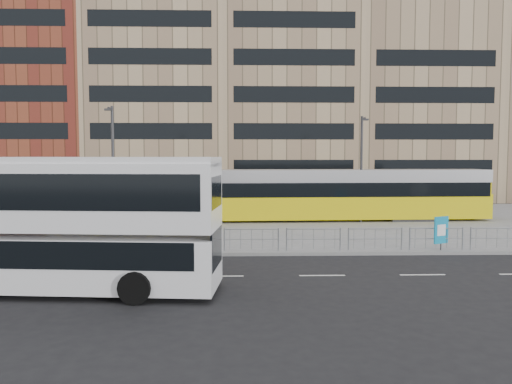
{
  "coord_description": "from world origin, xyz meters",
  "views": [
    {
      "loc": [
        -1.16,
        -23.27,
        4.66
      ],
      "look_at": [
        -0.32,
        6.0,
        2.61
      ],
      "focal_mm": 35.0,
      "sensor_mm": 36.0,
      "label": 1
    }
  ],
  "objects_px": {
    "double_decker_bus": "(49,219)",
    "traffic_light_west": "(107,208)",
    "lamp_post_west": "(113,162)",
    "ad_panel": "(441,230)",
    "lamp_post_east": "(362,164)",
    "pedestrian": "(153,224)",
    "tram": "(273,195)"
  },
  "relations": [
    {
      "from": "tram",
      "to": "traffic_light_west",
      "type": "bearing_deg",
      "value": -133.16
    },
    {
      "from": "lamp_post_east",
      "to": "double_decker_bus",
      "type": "bearing_deg",
      "value": -131.35
    },
    {
      "from": "double_decker_bus",
      "to": "traffic_light_west",
      "type": "distance_m",
      "value": 7.77
    },
    {
      "from": "traffic_light_west",
      "to": "pedestrian",
      "type": "bearing_deg",
      "value": 55.46
    },
    {
      "from": "lamp_post_west",
      "to": "ad_panel",
      "type": "bearing_deg",
      "value": -22.63
    },
    {
      "from": "ad_panel",
      "to": "traffic_light_west",
      "type": "distance_m",
      "value": 16.48
    },
    {
      "from": "tram",
      "to": "traffic_light_west",
      "type": "distance_m",
      "value": 13.64
    },
    {
      "from": "pedestrian",
      "to": "lamp_post_west",
      "type": "bearing_deg",
      "value": 20.17
    },
    {
      "from": "double_decker_bus",
      "to": "tram",
      "type": "height_order",
      "value": "double_decker_bus"
    },
    {
      "from": "traffic_light_west",
      "to": "lamp_post_west",
      "type": "bearing_deg",
      "value": 99.39
    },
    {
      "from": "tram",
      "to": "pedestrian",
      "type": "relative_size",
      "value": 19.17
    },
    {
      "from": "traffic_light_west",
      "to": "lamp_post_west",
      "type": "xyz_separation_m",
      "value": [
        -1.21,
        6.0,
        2.21
      ]
    },
    {
      "from": "pedestrian",
      "to": "lamp_post_east",
      "type": "distance_m",
      "value": 15.04
    },
    {
      "from": "lamp_post_east",
      "to": "tram",
      "type": "bearing_deg",
      "value": 169.85
    },
    {
      "from": "lamp_post_west",
      "to": "lamp_post_east",
      "type": "distance_m",
      "value": 16.53
    },
    {
      "from": "ad_panel",
      "to": "lamp_post_east",
      "type": "distance_m",
      "value": 11.05
    },
    {
      "from": "lamp_post_east",
      "to": "ad_panel",
      "type": "bearing_deg",
      "value": -82.49
    },
    {
      "from": "pedestrian",
      "to": "lamp_post_east",
      "type": "height_order",
      "value": "lamp_post_east"
    },
    {
      "from": "double_decker_bus",
      "to": "tram",
      "type": "xyz_separation_m",
      "value": [
        8.89,
        18.03,
        -0.55
      ]
    },
    {
      "from": "double_decker_bus",
      "to": "ad_panel",
      "type": "height_order",
      "value": "double_decker_bus"
    },
    {
      "from": "lamp_post_west",
      "to": "traffic_light_west",
      "type": "bearing_deg",
      "value": -78.62
    },
    {
      "from": "double_decker_bus",
      "to": "tram",
      "type": "distance_m",
      "value": 20.11
    },
    {
      "from": "lamp_post_west",
      "to": "lamp_post_east",
      "type": "height_order",
      "value": "lamp_post_west"
    },
    {
      "from": "tram",
      "to": "ad_panel",
      "type": "distance_m",
      "value": 13.8
    },
    {
      "from": "tram",
      "to": "lamp_post_west",
      "type": "distance_m",
      "value": 11.3
    },
    {
      "from": "traffic_light_west",
      "to": "lamp_post_west",
      "type": "height_order",
      "value": "lamp_post_west"
    },
    {
      "from": "traffic_light_west",
      "to": "ad_panel",
      "type": "bearing_deg",
      "value": -6.64
    },
    {
      "from": "traffic_light_west",
      "to": "lamp_post_east",
      "type": "distance_m",
      "value": 17.72
    },
    {
      "from": "double_decker_bus",
      "to": "tram",
      "type": "relative_size",
      "value": 0.38
    },
    {
      "from": "double_decker_bus",
      "to": "lamp_post_east",
      "type": "xyz_separation_m",
      "value": [
        14.91,
        16.95,
        1.66
      ]
    },
    {
      "from": "tram",
      "to": "double_decker_bus",
      "type": "bearing_deg",
      "value": -118.22
    },
    {
      "from": "double_decker_bus",
      "to": "lamp_post_east",
      "type": "distance_m",
      "value": 22.64
    }
  ]
}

